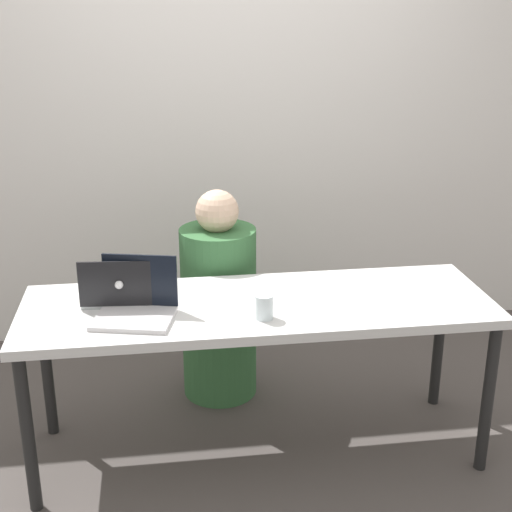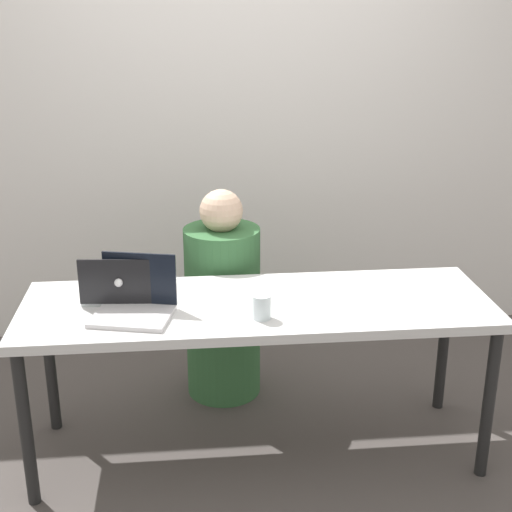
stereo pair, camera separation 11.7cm
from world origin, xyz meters
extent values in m
plane|color=#4A4340|center=(0.00, 0.00, 0.00)|extent=(12.00, 12.00, 0.00)
cube|color=silver|center=(0.00, 1.32, 1.17)|extent=(5.06, 0.10, 2.34)
cube|color=silver|center=(0.00, 0.00, 0.70)|extent=(1.95, 0.64, 0.04)
cylinder|color=black|center=(-0.92, -0.27, 0.34)|extent=(0.05, 0.05, 0.68)
cylinder|color=black|center=(0.92, -0.27, 0.34)|extent=(0.05, 0.05, 0.68)
cylinder|color=black|center=(-0.92, 0.27, 0.34)|extent=(0.05, 0.05, 0.68)
cylinder|color=black|center=(0.92, 0.27, 0.34)|extent=(0.05, 0.05, 0.68)
cylinder|color=#356739|center=(-0.12, 0.54, 0.43)|extent=(0.45, 0.45, 0.87)
sphere|color=beige|center=(-0.12, 0.54, 0.96)|extent=(0.21, 0.21, 0.21)
cube|color=silver|center=(-0.55, 0.11, 0.72)|extent=(0.34, 0.23, 0.02)
cube|color=black|center=(-0.56, 0.00, 0.83)|extent=(0.32, 0.04, 0.19)
sphere|color=white|center=(-0.56, -0.01, 0.83)|extent=(0.03, 0.03, 0.03)
cube|color=silver|center=(-0.51, -0.11, 0.72)|extent=(0.35, 0.30, 0.02)
cube|color=black|center=(-0.48, 0.00, 0.84)|extent=(0.29, 0.08, 0.21)
sphere|color=white|center=(-0.47, 0.02, 0.84)|extent=(0.04, 0.04, 0.04)
cylinder|color=silver|center=(0.00, -0.16, 0.76)|extent=(0.07, 0.07, 0.10)
cylinder|color=silver|center=(0.00, -0.16, 0.74)|extent=(0.06, 0.06, 0.05)
camera|label=1|loc=(-0.39, -2.68, 1.89)|focal=50.00mm
camera|label=2|loc=(-0.27, -2.70, 1.89)|focal=50.00mm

